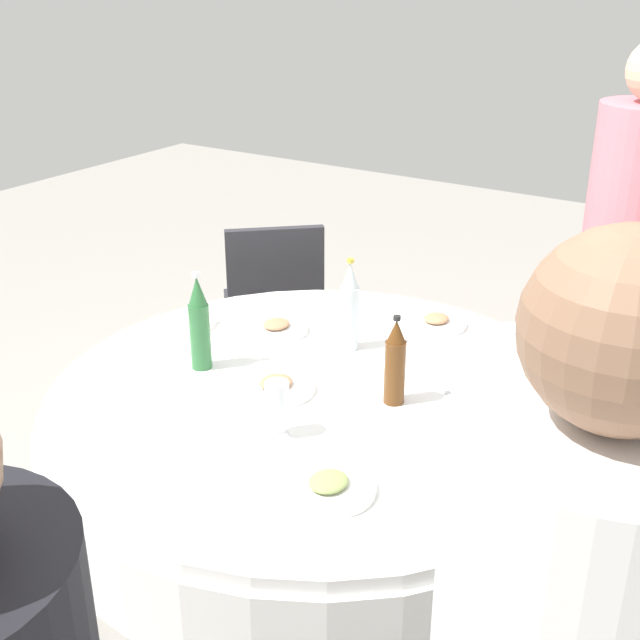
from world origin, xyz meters
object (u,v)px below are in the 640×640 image
Objects in this scene: plate_inner at (328,487)px; bottle_clear_far at (350,308)px; wine_glass_east at (277,399)px; wine_glass_outer at (510,340)px; plate_rear at (276,387)px; bottle_brown_near at (395,363)px; bottle_green_right at (199,325)px; dining_table at (320,435)px; person_right at (627,266)px; plate_north at (436,322)px; chair_west at (274,300)px; plate_south at (276,328)px.

bottle_clear_far is at bearing -152.71° from plate_inner.
wine_glass_outer is at bearing 151.03° from wine_glass_east.
plate_rear is 0.50m from plate_inner.
bottle_green_right is (0.12, -0.58, 0.02)m from bottle_brown_near.
person_right is (-1.18, 0.54, 0.26)m from dining_table.
person_right is (-1.12, 0.34, -0.00)m from bottle_brown_near.
dining_table is at bearing -7.73° from plate_north.
wine_glass_east is 0.85m from plate_north.
wine_glass_outer is at bearing 60.02° from plate_north.
person_right is at bearing 155.55° from dining_table.
wine_glass_outer is 0.71× the size of plate_north.
dining_table is at bearing -90.00° from chair_west.
bottle_clear_far reaches higher than plate_inner.
bottle_brown_near is at bearing 151.73° from wine_glass_east.
dining_table is 5.24× the size of bottle_green_right.
plate_north is 0.12× the size of person_right.
person_right is (-0.90, 0.61, -0.02)m from bottle_clear_far.
plate_north is (-0.53, -0.12, -0.11)m from bottle_brown_near.
wine_glass_east is at bearing -95.73° from chair_west.
bottle_green_right is 1.50× the size of plate_north.
dining_table is 0.50m from plate_inner.
person_right reaches higher than bottle_clear_far.
wine_glass_east is (0.25, 0.03, 0.25)m from dining_table.
wine_glass_outer is 0.81m from plate_inner.
plate_south is at bearing -144.62° from plate_rear.
person_right is at bearing 160.66° from wine_glass_east.
bottle_green_right is 1.13m from chair_west.
wine_glass_outer is (-0.66, 0.36, -0.01)m from wine_glass_east.
plate_south and plate_north have the same top height.
chair_west is at bearing -155.57° from bottle_green_right.
bottle_green_right is at bearing -107.64° from chair_west.
dining_table is at bearing 119.83° from plate_rear.
chair_west is (-0.32, -0.90, -0.23)m from plate_north.
plate_north is 0.98m from chair_west.
bottle_clear_far is 0.77m from plate_inner.
bottle_green_right is 0.30m from plate_rear.
chair_west is (-0.97, -0.44, -0.36)m from bottle_green_right.
wine_glass_outer is (-0.35, 0.20, -0.02)m from bottle_brown_near.
person_right reaches higher than wine_glass_east.
dining_table is 0.36m from wine_glass_east.
bottle_green_right reaches higher than plate_south.
chair_west is at bearing -143.72° from plate_rear.
plate_rear is at bearing 90.39° from bottle_green_right.
wine_glass_east is 0.73× the size of plate_south.
wine_glass_outer is 0.64× the size of plate_rear.
plate_north is at bearing -61.61° from chair_west.
plate_rear is at bearing -130.52° from plate_inner.
chair_west is (-0.97, -0.71, -0.23)m from plate_rear.
person_right is at bearing 169.82° from wine_glass_outer.
wine_glass_outer is at bearing 104.18° from bottle_clear_far.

